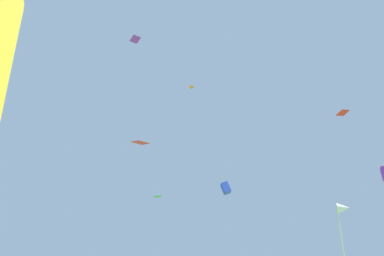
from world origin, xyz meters
name	(u,v)px	position (x,y,z in m)	size (l,w,h in m)	color
distant_kite_purple_overhead_distant	(135,39)	(-11.18, 24.19, 19.99)	(0.85, 0.91, 0.48)	purple
distant_kite_red_far_center	(342,112)	(4.91, 24.30, 11.00)	(0.84, 0.83, 0.31)	red
distant_kite_red_low_right	(140,142)	(-5.84, 14.48, 6.49)	(0.88, 0.88, 0.22)	red
distant_kite_orange_low_left	(192,87)	(-8.63, 33.94, 19.82)	(0.52, 0.48, 0.29)	orange
distant_kite_green_mid_left	(158,196)	(-7.47, 21.44, 5.26)	(0.59, 0.59, 0.09)	green
distant_kite_blue_high_right	(226,188)	(-5.17, 33.94, 8.26)	(1.19, 1.00, 1.35)	blue
marker_flag	(343,216)	(2.04, 8.36, 1.88)	(0.30, 0.24, 2.18)	silver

